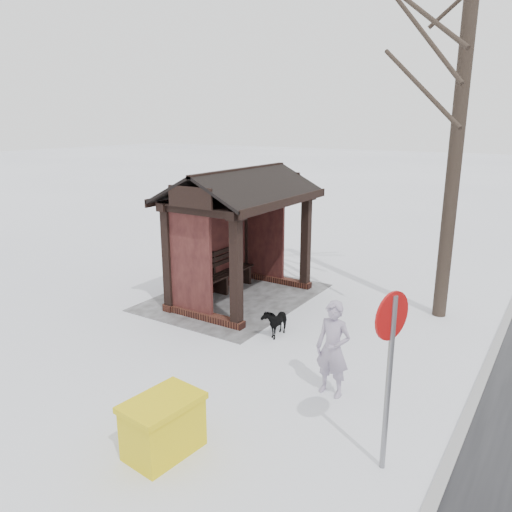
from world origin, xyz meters
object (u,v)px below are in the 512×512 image
Objects in this scene: bus_shelter at (235,208)px; grit_bin at (163,426)px; pedestrian at (333,349)px; dog at (275,321)px; road_sign at (390,344)px; tree_near at (471,7)px.

bus_shelter is 6.08m from grit_bin.
pedestrian is 2.20× the size of dog.
dog is 4.29m from road_sign.
tree_near is 5.93× the size of pedestrian.
grit_bin is (2.46, -1.21, -0.38)m from pedestrian.
grit_bin is at bearing 25.81° from bus_shelter.
dog is 3.95m from grit_bin.
pedestrian reaches higher than dog.
grit_bin is 3.01m from road_sign.
road_sign is at bearing 122.71° from grit_bin.
grit_bin is at bearing -15.19° from tree_near.
tree_near reaches higher than grit_bin.
tree_near is 6.91m from pedestrian.
road_sign is at bearing 6.29° from tree_near.
tree_near is at bearing 170.61° from grit_bin.
bus_shelter is at bearing 140.27° from dog.
tree_near reaches higher than pedestrian.
dog is at bearing -112.87° from road_sign.
pedestrian is at bearing -8.29° from tree_near.
tree_near is at bearing 108.99° from bus_shelter.
bus_shelter is at bearing -71.01° from tree_near.
bus_shelter is 2.97m from dog.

